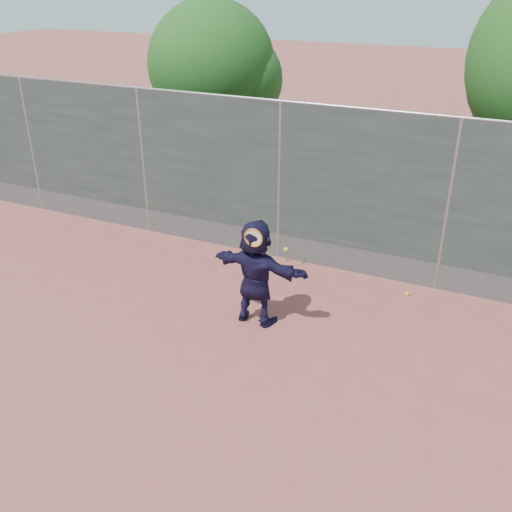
% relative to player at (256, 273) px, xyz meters
% --- Properties ---
extents(ground, '(80.00, 80.00, 0.00)m').
position_rel_player_xyz_m(ground, '(-0.56, -1.25, -0.86)').
color(ground, '#9E4C42').
rests_on(ground, ground).
extents(player, '(1.62, 0.60, 1.72)m').
position_rel_player_xyz_m(player, '(0.00, 0.00, 0.00)').
color(player, '#171234').
rests_on(player, ground).
extents(ball_ground, '(0.07, 0.07, 0.07)m').
position_rel_player_xyz_m(ball_ground, '(2.04, 1.78, -0.83)').
color(ball_ground, '#B9CE2D').
rests_on(ball_ground, ground).
extents(fence, '(20.00, 0.06, 3.03)m').
position_rel_player_xyz_m(fence, '(-0.56, 2.25, 0.72)').
color(fence, '#38423D').
rests_on(fence, ground).
extents(swing_action, '(0.69, 0.13, 0.51)m').
position_rel_player_xyz_m(swing_action, '(0.10, -0.20, 0.66)').
color(swing_action, '#C77012').
rests_on(swing_action, ground).
extents(tree_left, '(3.15, 3.00, 4.53)m').
position_rel_player_xyz_m(tree_left, '(-3.41, 5.30, 2.08)').
color(tree_left, '#382314').
rests_on(tree_left, ground).
extents(weed_clump, '(0.68, 0.07, 0.30)m').
position_rel_player_xyz_m(weed_clump, '(-0.27, 2.14, -0.73)').
color(weed_clump, '#387226').
rests_on(weed_clump, ground).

